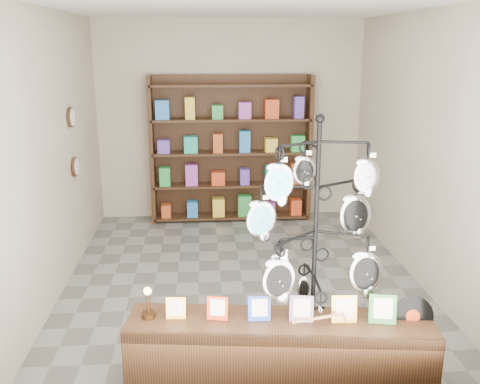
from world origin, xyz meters
name	(u,v)px	position (x,y,z in m)	size (l,w,h in m)	color
ground	(242,281)	(0.00, 0.00, 0.00)	(5.00, 5.00, 0.00)	slate
room_envelope	(243,121)	(0.00, 0.00, 1.85)	(5.00, 5.00, 5.00)	#BCAC98
display_tree	(315,232)	(0.43, -1.80, 1.24)	(1.10, 1.02, 2.15)	black
front_shelf	(279,353)	(0.14, -1.96, 0.29)	(2.41, 0.75, 0.84)	black
back_shelving	(231,154)	(0.00, 2.30, 1.03)	(2.42, 0.36, 2.20)	black
wall_clocks	(73,142)	(-1.97, 0.80, 1.50)	(0.03, 0.24, 0.84)	black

